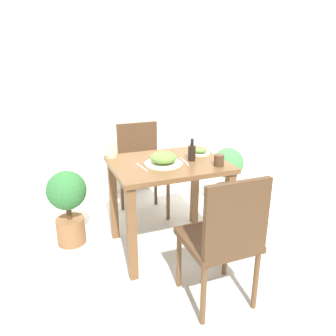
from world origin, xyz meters
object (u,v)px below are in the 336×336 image
object	(u,v)px
chair_far	(141,164)
juice_glass	(112,149)
chair_near	(225,236)
food_plate	(163,159)
sauce_bottle	(192,152)
potted_plant_right	(227,174)
side_plate	(200,151)
potted_plant_left	(68,202)
drink_cup	(219,160)

from	to	relation	value
chair_far	juice_glass	bearing A→B (deg)	-130.43
chair_near	chair_far	world-z (taller)	same
food_plate	sauce_bottle	world-z (taller)	sauce_bottle
chair_near	food_plate	bearing A→B (deg)	-79.99
potted_plant_right	food_plate	bearing A→B (deg)	-150.30
side_plate	juice_glass	bearing A→B (deg)	166.03
chair_near	sauce_bottle	world-z (taller)	sauce_bottle
chair_far	sauce_bottle	xyz separation A→B (m)	(0.20, -0.72, 0.31)
chair_far	sauce_bottle	world-z (taller)	sauce_bottle
food_plate	side_plate	bearing A→B (deg)	20.48
sauce_bottle	chair_far	bearing A→B (deg)	105.12
juice_glass	potted_plant_left	size ratio (longest dim) A/B	0.22
food_plate	potted_plant_right	bearing A→B (deg)	29.70
side_plate	sauce_bottle	size ratio (longest dim) A/B	0.90
side_plate	sauce_bottle	distance (m)	0.19
chair_far	potted_plant_right	bearing A→B (deg)	-16.26
side_plate	food_plate	bearing A→B (deg)	-159.52
chair_near	drink_cup	bearing A→B (deg)	-114.93
chair_near	potted_plant_left	xyz separation A→B (m)	(-0.81, 1.09, -0.12)
chair_far	side_plate	distance (m)	0.73
potted_plant_left	potted_plant_right	size ratio (longest dim) A/B	0.99
chair_far	potted_plant_left	xyz separation A→B (m)	(-0.73, -0.35, -0.12)
chair_far	side_plate	size ratio (longest dim) A/B	5.60
side_plate	chair_far	bearing A→B (deg)	118.87
chair_near	side_plate	xyz separation A→B (m)	(0.25, 0.84, 0.26)
juice_glass	potted_plant_left	distance (m)	0.57
potted_plant_left	chair_near	bearing A→B (deg)	-53.38
side_plate	potted_plant_left	world-z (taller)	side_plate
potted_plant_right	side_plate	bearing A→B (deg)	-144.31
drink_cup	juice_glass	size ratio (longest dim) A/B	0.61
food_plate	side_plate	xyz separation A→B (m)	(0.37, 0.14, -0.02)
chair_far	drink_cup	xyz separation A→B (m)	(0.33, -0.91, 0.28)
juice_glass	chair_far	bearing A→B (deg)	49.57
potted_plant_left	juice_glass	bearing A→B (deg)	-12.08
drink_cup	juice_glass	bearing A→B (deg)	144.81
food_plate	sauce_bottle	distance (m)	0.24
chair_far	potted_plant_left	distance (m)	0.82
food_plate	potted_plant_right	xyz separation A→B (m)	(0.87, 0.50, -0.41)
sauce_bottle	potted_plant_left	bearing A→B (deg)	157.94
drink_cup	potted_plant_right	xyz separation A→B (m)	(0.50, 0.67, -0.41)
chair_near	sauce_bottle	bearing A→B (deg)	-99.09
juice_glass	potted_plant_left	world-z (taller)	juice_glass
food_plate	drink_cup	size ratio (longest dim) A/B	3.38
chair_near	side_plate	distance (m)	0.92
side_plate	potted_plant_right	distance (m)	0.73
food_plate	juice_glass	bearing A→B (deg)	135.71
drink_cup	potted_plant_right	world-z (taller)	drink_cup
juice_glass	food_plate	bearing A→B (deg)	-44.29
chair_near	sauce_bottle	xyz separation A→B (m)	(0.11, 0.72, 0.31)
drink_cup	sauce_bottle	bearing A→B (deg)	124.59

